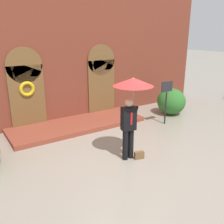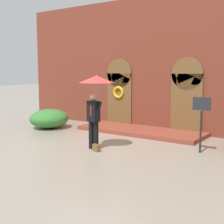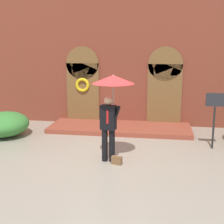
{
  "view_description": "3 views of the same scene",
  "coord_description": "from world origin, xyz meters",
  "views": [
    {
      "loc": [
        -3.89,
        -5.31,
        3.52
      ],
      "look_at": [
        0.44,
        1.29,
        0.99
      ],
      "focal_mm": 40.0,
      "sensor_mm": 36.0,
      "label": 1
    },
    {
      "loc": [
        6.25,
        -7.81,
        2.51
      ],
      "look_at": [
        -0.35,
        1.57,
        0.99
      ],
      "focal_mm": 50.0,
      "sensor_mm": 36.0,
      "label": 2
    },
    {
      "loc": [
        1.42,
        -8.05,
        3.17
      ],
      "look_at": [
        -0.01,
        1.18,
        1.1
      ],
      "focal_mm": 50.0,
      "sensor_mm": 36.0,
      "label": 3
    }
  ],
  "objects": [
    {
      "name": "ground_plane",
      "position": [
        0.0,
        0.0,
        0.0
      ],
      "size": [
        80.0,
        80.0,
        0.0
      ],
      "primitive_type": "plane",
      "color": "gray"
    },
    {
      "name": "building_facade",
      "position": [
        -0.0,
        4.15,
        2.68
      ],
      "size": [
        14.0,
        2.3,
        5.6
      ],
      "color": "brown",
      "rests_on": "ground"
    },
    {
      "name": "person_with_umbrella",
      "position": [
        0.19,
        -0.09,
        1.91
      ],
      "size": [
        1.1,
        1.1,
        2.36
      ],
      "color": "black",
      "rests_on": "ground"
    },
    {
      "name": "handbag",
      "position": [
        0.35,
        -0.29,
        0.11
      ],
      "size": [
        0.3,
        0.2,
        0.22
      ],
      "primitive_type": "cube",
      "rotation": [
        0.0,
        0.0,
        -0.3
      ],
      "color": "brown",
      "rests_on": "ground"
    },
    {
      "name": "sign_post",
      "position": [
        3.07,
        1.43,
        1.16
      ],
      "size": [
        0.56,
        0.06,
        1.72
      ],
      "color": "black",
      "rests_on": "ground"
    },
    {
      "name": "shrub_left",
      "position": [
        -3.86,
        1.72,
        0.42
      ],
      "size": [
        1.63,
        1.77,
        0.83
      ],
      "primitive_type": "ellipsoid",
      "color": "#387A33",
      "rests_on": "ground"
    }
  ]
}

